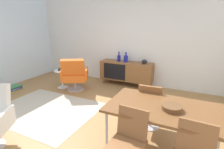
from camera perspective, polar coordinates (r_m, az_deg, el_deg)
ground_plane at (r=3.58m, az=-10.56°, el=-14.38°), size 8.32×8.32×0.00m
wall_back at (r=5.40m, az=5.29°, el=11.91°), size 6.80×0.12×2.80m
sideboard at (r=5.26m, az=4.71°, el=1.16°), size 1.60×0.45×0.72m
vase_cobalt at (r=5.27m, az=2.30°, el=5.49°), size 0.10×0.10×0.30m
vase_sculptural_dark at (r=5.02m, az=10.62°, el=4.21°), size 0.16×0.16×0.12m
vase_ceramic_small at (r=5.18m, az=4.62°, el=5.29°), size 0.13×0.13×0.30m
dining_table at (r=2.48m, az=17.79°, el=-11.23°), size 1.60×0.90×0.74m
wooden_bowl_on_table at (r=2.41m, az=19.23°, el=-10.29°), size 0.26×0.26×0.06m
dining_chair_front_left at (r=2.20m, az=5.33°, el=-21.37°), size 0.43×0.45×0.86m
dining_chair_back_left at (r=3.13m, az=12.61°, el=-9.54°), size 0.42×0.45×0.86m
lounge_chair_red at (r=4.91m, az=-12.32°, el=0.06°), size 0.88×0.87×0.95m
side_table_round at (r=5.27m, az=-16.17°, el=-0.75°), size 0.44×0.44×0.52m
fruit_bowl at (r=5.21m, az=-16.37°, el=1.72°), size 0.20×0.20×0.11m
magazine_stack at (r=5.67m, az=-29.65°, el=-3.83°), size 0.33×0.40×0.13m
area_rug at (r=4.14m, az=-21.12°, el=-10.72°), size 2.20×1.70×0.01m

